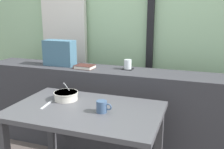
# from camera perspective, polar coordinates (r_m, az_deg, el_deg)

# --- Properties ---
(outdoor_backdrop) EXTENTS (4.80, 0.08, 2.80)m
(outdoor_backdrop) POSITION_cam_1_polar(r_m,az_deg,el_deg) (2.88, 4.72, 14.09)
(outdoor_backdrop) COLOR #9EC699
(outdoor_backdrop) RESTS_ON ground
(curtain_left_panel) EXTENTS (0.56, 0.06, 2.50)m
(curtain_left_panel) POSITION_cam_1_polar(r_m,az_deg,el_deg) (3.11, -10.73, 11.15)
(curtain_left_panel) COLOR silver
(curtain_left_panel) RESTS_ON ground
(window_divider_post) EXTENTS (0.07, 0.05, 2.60)m
(window_divider_post) POSITION_cam_1_polar(r_m,az_deg,el_deg) (2.77, 8.69, 11.90)
(window_divider_post) COLOR black
(window_divider_post) RESTS_ON ground
(dark_console_ledge) EXTENTS (2.80, 0.37, 0.85)m
(dark_console_ledge) POSITION_cam_1_polar(r_m,az_deg,el_deg) (2.56, 1.14, -8.27)
(dark_console_ledge) COLOR #38383D
(dark_console_ledge) RESTS_ON ground
(breakfast_table) EXTENTS (1.11, 0.70, 0.71)m
(breakfast_table) POSITION_cam_1_polar(r_m,az_deg,el_deg) (1.93, -5.92, -10.65)
(breakfast_table) COLOR #414145
(breakfast_table) RESTS_ON ground
(coaster_square) EXTENTS (0.10, 0.10, 0.00)m
(coaster_square) POSITION_cam_1_polar(r_m,az_deg,el_deg) (2.46, 3.54, 1.25)
(coaster_square) COLOR black
(coaster_square) RESTS_ON dark_console_ledge
(juice_glass) EXTENTS (0.07, 0.07, 0.09)m
(juice_glass) POSITION_cam_1_polar(r_m,az_deg,el_deg) (2.45, 3.56, 2.21)
(juice_glass) COLOR white
(juice_glass) RESTS_ON coaster_square
(closed_book) EXTENTS (0.19, 0.15, 0.03)m
(closed_book) POSITION_cam_1_polar(r_m,az_deg,el_deg) (2.50, -6.19, 1.75)
(closed_book) COLOR #47231E
(closed_book) RESTS_ON dark_console_ledge
(throw_pillow) EXTENTS (0.32, 0.14, 0.26)m
(throw_pillow) POSITION_cam_1_polar(r_m,az_deg,el_deg) (2.66, -11.71, 4.78)
(throw_pillow) COLOR #426B84
(throw_pillow) RESTS_ON dark_console_ledge
(soup_bowl) EXTENTS (0.19, 0.19, 0.15)m
(soup_bowl) POSITION_cam_1_polar(r_m,az_deg,el_deg) (2.07, -10.28, -4.73)
(soup_bowl) COLOR silver
(soup_bowl) RESTS_ON breakfast_table
(fork_utensil) EXTENTS (0.03, 0.17, 0.01)m
(fork_utensil) POSITION_cam_1_polar(r_m,az_deg,el_deg) (2.00, -14.53, -6.64)
(fork_utensil) COLOR silver
(fork_utensil) RESTS_ON breakfast_table
(ceramic_mug) EXTENTS (0.11, 0.08, 0.08)m
(ceramic_mug) POSITION_cam_1_polar(r_m,az_deg,el_deg) (1.80, -2.26, -7.22)
(ceramic_mug) COLOR #3D567A
(ceramic_mug) RESTS_ON breakfast_table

